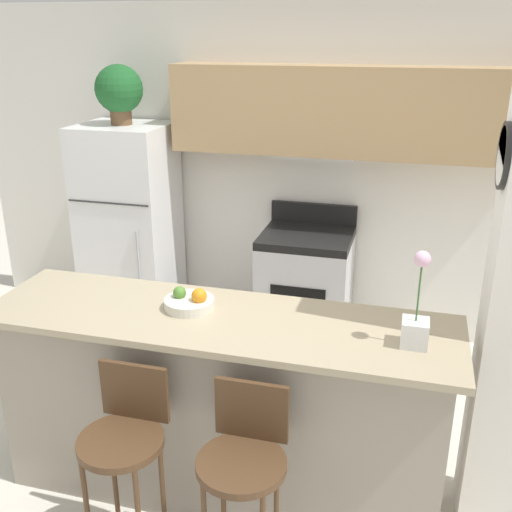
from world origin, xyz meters
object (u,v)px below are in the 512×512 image
object	(u,v)px
bar_stool_right	(244,461)
potted_plant_on_fridge	(119,91)
bar_stool_left	(125,440)
trash_bin	(189,319)
refrigerator	(130,228)
stove_range	(305,288)
orchid_vase	(416,321)
fruit_bowl	(190,302)

from	to	relation	value
bar_stool_right	potted_plant_on_fridge	bearing A→B (deg)	125.89
bar_stool_left	trash_bin	world-z (taller)	bar_stool_left
potted_plant_on_fridge	refrigerator	bearing A→B (deg)	-61.42
stove_range	bar_stool_right	bearing A→B (deg)	-86.08
refrigerator	orchid_vase	bearing A→B (deg)	-37.90
bar_stool_left	refrigerator	bearing A→B (deg)	115.39
refrigerator	bar_stool_left	size ratio (longest dim) A/B	1.75
bar_stool_right	potted_plant_on_fridge	size ratio (longest dim) A/B	2.15
refrigerator	trash_bin	size ratio (longest dim) A/B	4.39
fruit_bowl	stove_range	bearing A→B (deg)	80.30
bar_stool_left	trash_bin	bearing A→B (deg)	103.68
stove_range	trash_bin	size ratio (longest dim) A/B	2.82
stove_range	potted_plant_on_fridge	xyz separation A→B (m)	(-1.45, -0.02, 1.46)
refrigerator	potted_plant_on_fridge	xyz separation A→B (m)	(-0.00, 0.00, 1.08)
bar_stool_left	trash_bin	xyz separation A→B (m)	(-0.49, 2.01, -0.45)
bar_stool_left	trash_bin	size ratio (longest dim) A/B	2.51
stove_range	potted_plant_on_fridge	distance (m)	2.06
bar_stool_left	potted_plant_on_fridge	xyz separation A→B (m)	(-1.05, 2.22, 1.28)
refrigerator	bar_stool_left	bearing A→B (deg)	-64.61
fruit_bowl	potted_plant_on_fridge	bearing A→B (deg)	125.05
orchid_vase	bar_stool_left	bearing A→B (deg)	-158.96
fruit_bowl	trash_bin	bearing A→B (deg)	112.51
stove_range	bar_stool_right	xyz separation A→B (m)	(0.15, -2.24, 0.18)
fruit_bowl	refrigerator	bearing A→B (deg)	125.05
bar_stool_right	trash_bin	distance (m)	2.30
bar_stool_left	orchid_vase	world-z (taller)	orchid_vase
potted_plant_on_fridge	bar_stool_right	bearing A→B (deg)	-54.11
refrigerator	stove_range	bearing A→B (deg)	0.82
potted_plant_on_fridge	fruit_bowl	bearing A→B (deg)	-54.95
trash_bin	potted_plant_on_fridge	bearing A→B (deg)	159.31
refrigerator	orchid_vase	distance (m)	2.88
refrigerator	fruit_bowl	size ratio (longest dim) A/B	6.67
refrigerator	bar_stool_right	xyz separation A→B (m)	(1.61, -2.22, -0.20)
potted_plant_on_fridge	trash_bin	bearing A→B (deg)	-20.69
trash_bin	bar_stool_left	bearing A→B (deg)	-76.32
refrigerator	stove_range	world-z (taller)	refrigerator
bar_stool_right	fruit_bowl	world-z (taller)	fruit_bowl
stove_range	fruit_bowl	size ratio (longest dim) A/B	4.27
refrigerator	potted_plant_on_fridge	bearing A→B (deg)	118.58
fruit_bowl	orchid_vase	bearing A→B (deg)	-5.02
fruit_bowl	trash_bin	world-z (taller)	fruit_bowl
stove_range	fruit_bowl	distance (m)	1.81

